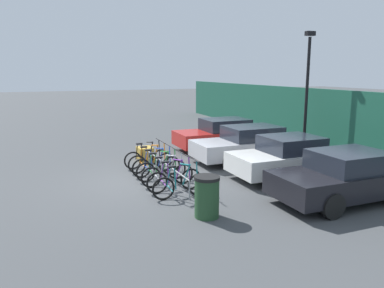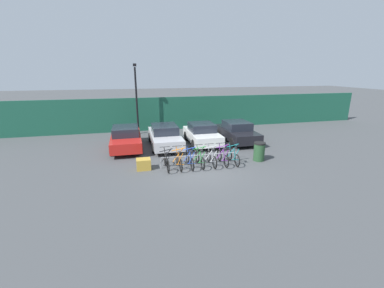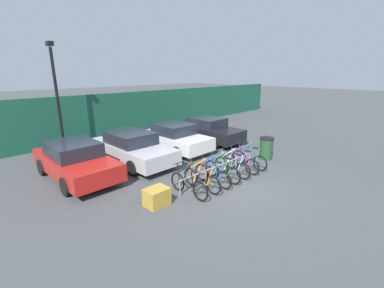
% 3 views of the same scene
% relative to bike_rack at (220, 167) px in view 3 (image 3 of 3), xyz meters
% --- Properties ---
extents(ground_plane, '(120.00, 120.00, 0.00)m').
position_rel_bike_rack_xyz_m(ground_plane, '(-0.24, -0.68, -0.49)').
color(ground_plane, '#424447').
extents(hoarding_wall, '(36.00, 0.16, 2.69)m').
position_rel_bike_rack_xyz_m(hoarding_wall, '(-0.24, 8.82, 0.85)').
color(hoarding_wall, '#19513D').
rests_on(hoarding_wall, ground).
extents(bike_rack, '(4.13, 0.04, 0.57)m').
position_rel_bike_rack_xyz_m(bike_rack, '(0.00, 0.00, 0.00)').
color(bike_rack, gray).
rests_on(bike_rack, ground).
extents(bicycle_black, '(0.68, 1.71, 1.05)m').
position_rel_bike_rack_xyz_m(bicycle_black, '(-1.79, -0.15, -0.11)').
color(bicycle_black, black).
rests_on(bicycle_black, ground).
extents(bicycle_orange, '(0.68, 1.71, 1.05)m').
position_rel_bike_rack_xyz_m(bicycle_orange, '(-1.16, -0.15, -0.11)').
color(bicycle_orange, black).
rests_on(bicycle_orange, ground).
extents(bicycle_blue, '(0.68, 1.71, 1.05)m').
position_rel_bike_rack_xyz_m(bicycle_blue, '(-0.59, -0.15, -0.11)').
color(bicycle_blue, black).
rests_on(bicycle_blue, ground).
extents(bicycle_green, '(0.68, 1.71, 1.05)m').
position_rel_bike_rack_xyz_m(bicycle_green, '(-0.05, -0.15, -0.11)').
color(bicycle_green, black).
rests_on(bicycle_green, ground).
extents(bicycle_silver, '(0.68, 1.71, 1.05)m').
position_rel_bike_rack_xyz_m(bicycle_silver, '(0.58, -0.15, -0.11)').
color(bicycle_silver, black).
rests_on(bicycle_silver, ground).
extents(bicycle_purple, '(0.68, 1.71, 1.05)m').
position_rel_bike_rack_xyz_m(bicycle_purple, '(1.20, -0.15, -0.11)').
color(bicycle_purple, black).
rests_on(bicycle_purple, ground).
extents(bicycle_teal, '(0.68, 1.71, 1.05)m').
position_rel_bike_rack_xyz_m(bicycle_teal, '(1.79, -0.15, -0.11)').
color(bicycle_teal, black).
rests_on(bicycle_teal, ground).
extents(car_red, '(1.91, 4.31, 1.40)m').
position_rel_bike_rack_xyz_m(car_red, '(-3.77, 3.99, 0.20)').
color(car_red, red).
rests_on(car_red, ground).
extents(car_silver, '(1.91, 4.50, 1.40)m').
position_rel_bike_rack_xyz_m(car_silver, '(-1.31, 3.93, 0.20)').
color(car_silver, '#B7B7BC').
rests_on(car_silver, ground).
extents(car_white, '(1.91, 3.90, 1.40)m').
position_rel_bike_rack_xyz_m(car_white, '(1.20, 3.91, 0.20)').
color(car_white, silver).
rests_on(car_white, ground).
extents(car_black, '(1.91, 4.14, 1.40)m').
position_rel_bike_rack_xyz_m(car_black, '(3.75, 3.92, 0.20)').
color(car_black, black).
rests_on(car_black, ground).
extents(lamp_post, '(0.24, 0.44, 5.28)m').
position_rel_bike_rack_xyz_m(lamp_post, '(-2.87, 7.83, 2.49)').
color(lamp_post, black).
rests_on(lamp_post, ground).
extents(trash_bin, '(0.63, 0.63, 1.03)m').
position_rel_bike_rack_xyz_m(trash_bin, '(3.35, -0.07, 0.03)').
color(trash_bin, '#234728').
rests_on(trash_bin, ground).
extents(cargo_crate, '(0.70, 0.56, 0.55)m').
position_rel_bike_rack_xyz_m(cargo_crate, '(-2.92, 0.08, -0.22)').
color(cargo_crate, '#B28C33').
rests_on(cargo_crate, ground).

